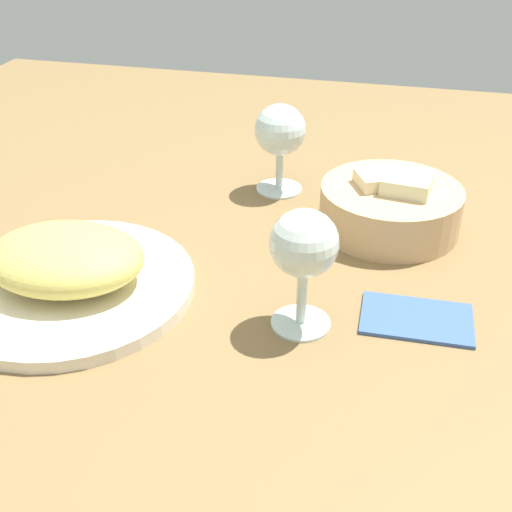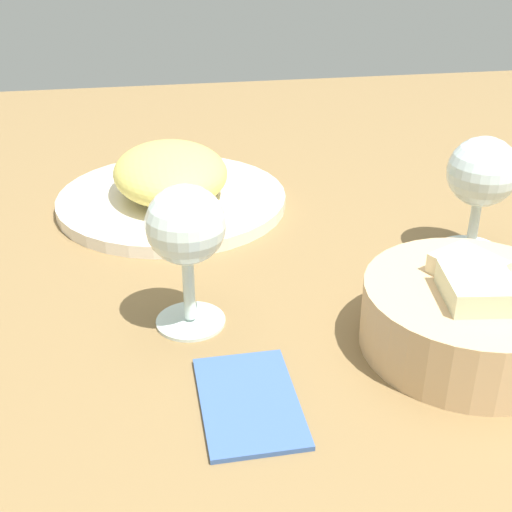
{
  "view_description": "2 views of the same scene",
  "coord_description": "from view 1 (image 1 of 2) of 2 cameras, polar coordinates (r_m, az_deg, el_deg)",
  "views": [
    {
      "loc": [
        18.24,
        -62.48,
        40.02
      ],
      "look_at": [
        4.42,
        -5.51,
        3.74
      ],
      "focal_mm": 46.07,
      "sensor_mm": 36.0,
      "label": 1
    },
    {
      "loc": [
        60.02,
        -13.63,
        33.17
      ],
      "look_at": [
        7.11,
        -4.87,
        4.24
      ],
      "focal_mm": 48.53,
      "sensor_mm": 36.0,
      "label": 2
    }
  ],
  "objects": [
    {
      "name": "omelette",
      "position": [
        0.71,
        -16.23,
        -0.17
      ],
      "size": [
        17.33,
        13.77,
        5.52
      ],
      "primitive_type": "ellipsoid",
      "rotation": [
        0.0,
        0.0,
        0.05
      ],
      "color": "#D1C45E",
      "rests_on": "plate"
    },
    {
      "name": "wine_glass_far",
      "position": [
        0.88,
        2.1,
        10.5
      ],
      "size": [
        6.84,
        6.84,
        12.14
      ],
      "color": "silver",
      "rests_on": "ground_plane"
    },
    {
      "name": "bread_basket",
      "position": [
        0.82,
        11.58,
        4.24
      ],
      "size": [
        17.15,
        17.15,
        7.5
      ],
      "color": "tan",
      "rests_on": "ground_plane"
    },
    {
      "name": "lettuce_garnish",
      "position": [
        0.76,
        -19.9,
        -0.24
      ],
      "size": [
        3.64,
        3.64,
        1.26
      ],
      "primitive_type": "cone",
      "color": "#397B2A",
      "rests_on": "plate"
    },
    {
      "name": "folded_napkin",
      "position": [
        0.68,
        13.79,
        -5.18
      ],
      "size": [
        11.13,
        7.21,
        0.8
      ],
      "primitive_type": "cube",
      "rotation": [
        0.0,
        0.0,
        0.02
      ],
      "color": "#3C5D9E",
      "rests_on": "ground_plane"
    },
    {
      "name": "plate",
      "position": [
        0.72,
        -15.83,
        -2.49
      ],
      "size": [
        26.39,
        26.39,
        1.4
      ],
      "primitive_type": "cylinder",
      "color": "white",
      "rests_on": "ground_plane"
    },
    {
      "name": "ground_plane",
      "position": [
        0.77,
        -2.24,
        -0.5
      ],
      "size": [
        140.0,
        140.0,
        2.0
      ],
      "primitive_type": "cube",
      "color": "olive"
    },
    {
      "name": "wine_glass_near",
      "position": [
        0.61,
        4.17,
        0.51
      ],
      "size": [
        6.54,
        6.54,
        12.59
      ],
      "color": "silver",
      "rests_on": "ground_plane"
    }
  ]
}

